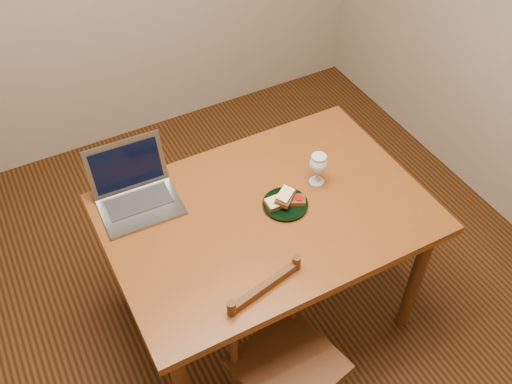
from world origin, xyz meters
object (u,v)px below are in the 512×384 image
milk_glass (318,169)px  laptop (134,188)px  table (267,224)px  plate (285,205)px  chair (285,354)px

milk_glass → laptop: size_ratio=0.45×
table → plate: size_ratio=6.89×
table → milk_glass: size_ratio=8.65×
chair → laptop: 0.90m
plate → laptop: size_ratio=0.57×
milk_glass → laptop: laptop is taller
table → milk_glass: 0.32m
laptop → table: bearing=-33.5°
table → milk_glass: bearing=9.8°
plate → milk_glass: bearing=17.3°
table → chair: size_ratio=2.92×
table → chair: 0.53m
table → laptop: bearing=144.5°
plate → laptop: (-0.53, 0.33, 0.05)m
chair → plate: bearing=48.9°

